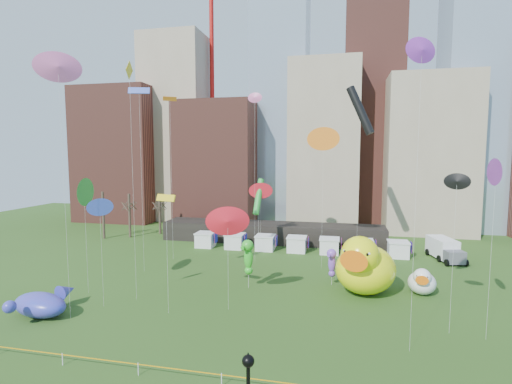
% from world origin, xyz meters
% --- Properties ---
extents(skyline, '(101.00, 23.00, 68.00)m').
position_xyz_m(skyline, '(2.25, 61.06, 21.44)').
color(skyline, brown).
rests_on(skyline, ground).
extents(crane_left, '(23.00, 1.00, 76.00)m').
position_xyz_m(crane_left, '(-21.11, 64.00, 46.90)').
color(crane_left, red).
rests_on(crane_left, ground).
extents(pavilion, '(38.00, 6.00, 3.20)m').
position_xyz_m(pavilion, '(-4.00, 42.00, 1.60)').
color(pavilion, black).
rests_on(pavilion, ground).
extents(vendor_tents, '(33.24, 2.80, 2.40)m').
position_xyz_m(vendor_tents, '(1.02, 36.00, 1.11)').
color(vendor_tents, white).
rests_on(vendor_tents, ground).
extents(bare_trees, '(8.44, 6.44, 8.50)m').
position_xyz_m(bare_trees, '(-30.17, 40.54, 4.01)').
color(bare_trees, '#382B21').
rests_on(bare_trees, ground).
extents(caution_tape, '(50.00, 0.06, 0.90)m').
position_xyz_m(caution_tape, '(0.00, 0.00, 0.68)').
color(caution_tape, white).
rests_on(caution_tape, ground).
extents(big_duck, '(8.42, 9.58, 6.73)m').
position_xyz_m(big_duck, '(10.12, 19.39, 3.09)').
color(big_duck, '#F8FF0D').
rests_on(big_duck, ground).
extents(small_duck, '(3.56, 4.30, 3.10)m').
position_xyz_m(small_duck, '(16.28, 20.58, 1.42)').
color(small_duck, white).
rests_on(small_duck, ground).
extents(seahorse_green, '(1.76, 1.96, 5.60)m').
position_xyz_m(seahorse_green, '(-2.61, 18.53, 3.94)').
color(seahorse_green, silver).
rests_on(seahorse_green, ground).
extents(seahorse_purple, '(1.44, 1.61, 4.32)m').
position_xyz_m(seahorse_purple, '(6.65, 21.47, 2.95)').
color(seahorse_purple, silver).
rests_on(seahorse_purple, ground).
extents(whale_inflatable, '(6.22, 7.44, 2.55)m').
position_xyz_m(whale_inflatable, '(-19.93, 7.10, 1.16)').
color(whale_inflatable, '#4C3BA1').
rests_on(whale_inflatable, ground).
extents(box_truck, '(4.10, 7.43, 2.99)m').
position_xyz_m(box_truck, '(22.31, 36.13, 1.54)').
color(box_truck, white).
rests_on(box_truck, ground).
extents(kite_0, '(2.39, 0.99, 10.89)m').
position_xyz_m(kite_0, '(-4.33, 33.87, 9.68)').
color(kite_0, silver).
rests_on(kite_0, ground).
extents(kite_1, '(1.39, 0.36, 23.61)m').
position_xyz_m(kite_1, '(-4.31, 29.66, 22.72)').
color(kite_1, silver).
rests_on(kite_1, ground).
extents(kite_2, '(1.31, 0.71, 13.65)m').
position_xyz_m(kite_2, '(16.70, 11.31, 12.91)').
color(kite_2, silver).
rests_on(kite_2, ground).
extents(kite_3, '(1.10, 3.00, 12.65)m').
position_xyz_m(kite_3, '(-19.49, 13.33, 11.15)').
color(kite_3, silver).
rests_on(kite_3, ground).
extents(kite_4, '(0.33, 1.90, 24.43)m').
position_xyz_m(kite_4, '(-13.25, 12.60, 22.30)').
color(kite_4, silver).
rests_on(kite_4, ground).
extents(kite_5, '(1.26, 1.45, 10.91)m').
position_xyz_m(kite_5, '(-15.53, 10.24, 10.03)').
color(kite_5, silver).
rests_on(kite_5, ground).
extents(kite_6, '(1.74, 1.31, 23.18)m').
position_xyz_m(kite_6, '(-16.09, 27.98, 22.40)').
color(kite_6, silver).
rests_on(kite_6, ground).
extents(kite_7, '(0.28, 2.16, 14.88)m').
position_xyz_m(kite_7, '(19.37, 10.80, 13.78)').
color(kite_7, silver).
rests_on(kite_7, ground).
extents(kite_8, '(2.78, 1.36, 10.19)m').
position_xyz_m(kite_8, '(-3.11, 12.17, 8.76)').
color(kite_8, silver).
rests_on(kite_8, ground).
extents(kite_9, '(2.09, 2.13, 24.11)m').
position_xyz_m(kite_9, '(-16.87, 7.07, 22.76)').
color(kite_9, silver).
rests_on(kite_9, ground).
extents(kite_10, '(4.23, 2.42, 24.66)m').
position_xyz_m(kite_10, '(9.91, 32.98, 21.19)').
color(kite_10, silver).
rests_on(kite_10, ground).
extents(kite_11, '(1.40, 3.29, 11.49)m').
position_xyz_m(kite_11, '(-4.60, 33.62, 8.78)').
color(kite_11, silver).
rests_on(kite_11, ground).
extents(kite_12, '(2.12, 0.91, 11.47)m').
position_xyz_m(kite_12, '(-8.47, 10.07, 11.05)').
color(kite_12, silver).
rests_on(kite_12, ground).
extents(kite_13, '(2.63, 1.12, 23.46)m').
position_xyz_m(kite_13, '(-17.30, 21.70, 22.80)').
color(kite_13, silver).
rests_on(kite_13, ground).
extents(kite_14, '(2.98, 1.39, 18.69)m').
position_xyz_m(kite_14, '(5.16, 28.31, 17.16)').
color(kite_14, silver).
rests_on(kite_14, ground).
extents(kite_15, '(1.67, 1.24, 23.58)m').
position_xyz_m(kite_15, '(12.87, 7.41, 22.57)').
color(kite_15, silver).
rests_on(kite_15, ground).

